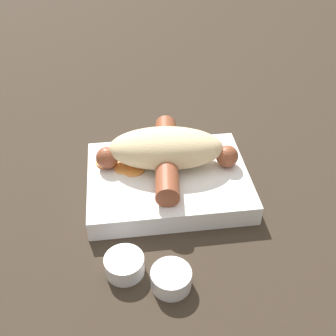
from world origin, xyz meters
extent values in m
plane|color=#33281E|center=(0.00, 0.00, 0.00)|extent=(3.00, 3.00, 0.00)
cube|color=white|center=(0.00, 0.00, 0.02)|extent=(0.23, 0.18, 0.03)
ellipsoid|color=beige|center=(0.00, 0.02, 0.06)|extent=(0.18, 0.10, 0.06)
cylinder|color=brown|center=(0.00, 0.02, 0.05)|extent=(0.05, 0.18, 0.03)
sphere|color=brown|center=(0.09, 0.01, 0.05)|extent=(0.03, 0.03, 0.03)
sphere|color=brown|center=(-0.09, 0.03, 0.05)|extent=(0.03, 0.03, 0.03)
cylinder|color=orange|center=(-0.08, 0.04, 0.03)|extent=(0.02, 0.02, 0.00)
cylinder|color=#F99E4C|center=(-0.06, 0.02, 0.03)|extent=(0.04, 0.04, 0.00)
cylinder|color=orange|center=(-0.09, 0.04, 0.03)|extent=(0.04, 0.04, 0.00)
cylinder|color=#F99E4C|center=(-0.05, 0.02, 0.03)|extent=(0.05, 0.05, 0.00)
cylinder|color=white|center=(-0.07, -0.14, 0.01)|extent=(0.05, 0.05, 0.02)
cylinder|color=gold|center=(-0.07, -0.14, 0.01)|extent=(0.04, 0.04, 0.01)
cylinder|color=white|center=(-0.02, -0.17, 0.01)|extent=(0.05, 0.05, 0.02)
cylinder|color=maroon|center=(-0.02, -0.17, 0.01)|extent=(0.04, 0.04, 0.01)
camera|label=1|loc=(-0.06, -0.47, 0.43)|focal=45.00mm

